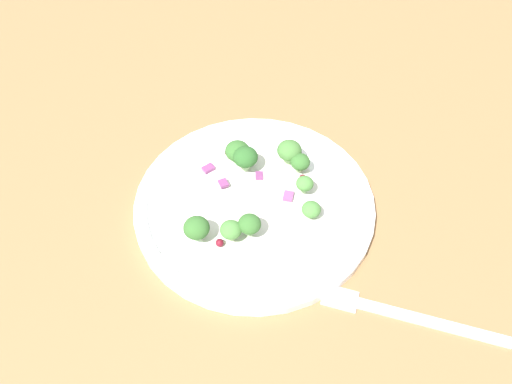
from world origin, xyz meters
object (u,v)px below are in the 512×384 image
plate (256,202)px  broccoli_floret_1 (289,151)px  broccoli_floret_0 (300,162)px  broccoli_floret_2 (231,230)px  fork (402,314)px

plate → broccoli_floret_1: (3.58, -6.10, 2.47)cm
broccoli_floret_1 → broccoli_floret_0: bearing=-166.6°
broccoli_floret_1 → plate: bearing=120.4°
plate → broccoli_floret_2: 6.51cm
broccoli_floret_2 → plate: bearing=-51.0°
broccoli_floret_2 → fork: size_ratio=0.16×
broccoli_floret_2 → broccoli_floret_1: bearing=-55.6°
plate → broccoli_floret_0: (1.65, -6.56, 2.15)cm
plate → fork: plate is taller
broccoli_floret_1 → broccoli_floret_2: 13.17cm
fork → plate: bearing=21.6°
broccoli_floret_0 → broccoli_floret_2: same height
plate → fork: 20.11cm
plate → broccoli_floret_0: broccoli_floret_0 is taller
broccoli_floret_0 → broccoli_floret_1: bearing=13.4°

